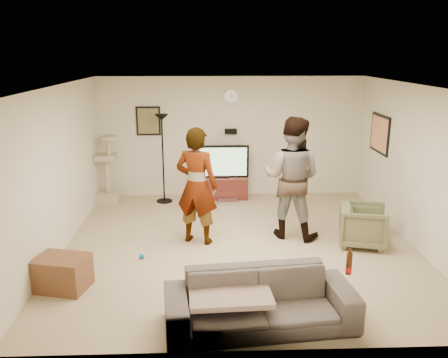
{
  "coord_description": "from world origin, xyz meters",
  "views": [
    {
      "loc": [
        -0.52,
        -6.94,
        2.99
      ],
      "look_at": [
        -0.24,
        0.2,
        1.04
      ],
      "focal_mm": 37.62,
      "sensor_mm": 36.0,
      "label": 1
    }
  ],
  "objects_px": {
    "tv": "(221,161)",
    "armchair": "(363,226)",
    "person_right": "(291,178)",
    "beer_bottle": "(349,264)",
    "tv_stand": "(222,187)",
    "floor_lamp": "(163,159)",
    "side_table": "(62,273)",
    "cat_tree": "(107,169)",
    "sofa": "(260,301)",
    "person_left": "(197,186)"
  },
  "relations": [
    {
      "from": "tv",
      "to": "armchair",
      "type": "xyz_separation_m",
      "value": [
        2.16,
        -2.58,
        -0.46
      ]
    },
    {
      "from": "person_right",
      "to": "beer_bottle",
      "type": "xyz_separation_m",
      "value": [
        0.17,
        -2.65,
        -0.26
      ]
    },
    {
      "from": "armchair",
      "to": "tv_stand",
      "type": "bearing_deg",
      "value": 54.58
    },
    {
      "from": "floor_lamp",
      "to": "side_table",
      "type": "relative_size",
      "value": 2.74
    },
    {
      "from": "tv_stand",
      "to": "cat_tree",
      "type": "bearing_deg",
      "value": -175.44
    },
    {
      "from": "tv",
      "to": "sofa",
      "type": "xyz_separation_m",
      "value": [
        0.27,
        -4.79,
        -0.48
      ]
    },
    {
      "from": "floor_lamp",
      "to": "beer_bottle",
      "type": "height_order",
      "value": "floor_lamp"
    },
    {
      "from": "person_right",
      "to": "sofa",
      "type": "bearing_deg",
      "value": 97.44
    },
    {
      "from": "tv",
      "to": "floor_lamp",
      "type": "height_order",
      "value": "floor_lamp"
    },
    {
      "from": "sofa",
      "to": "person_right",
      "type": "bearing_deg",
      "value": 67.04
    },
    {
      "from": "cat_tree",
      "to": "armchair",
      "type": "height_order",
      "value": "cat_tree"
    },
    {
      "from": "person_left",
      "to": "beer_bottle",
      "type": "height_order",
      "value": "person_left"
    },
    {
      "from": "tv",
      "to": "side_table",
      "type": "xyz_separation_m",
      "value": [
        -2.2,
        -3.84,
        -0.57
      ]
    },
    {
      "from": "floor_lamp",
      "to": "person_right",
      "type": "relative_size",
      "value": 0.89
    },
    {
      "from": "side_table",
      "to": "cat_tree",
      "type": "bearing_deg",
      "value": 92.04
    },
    {
      "from": "floor_lamp",
      "to": "side_table",
      "type": "height_order",
      "value": "floor_lamp"
    },
    {
      "from": "person_right",
      "to": "beer_bottle",
      "type": "bearing_deg",
      "value": 117.95
    },
    {
      "from": "tv",
      "to": "floor_lamp",
      "type": "xyz_separation_m",
      "value": [
        -1.18,
        -0.22,
        0.11
      ]
    },
    {
      "from": "person_right",
      "to": "cat_tree",
      "type": "bearing_deg",
      "value": -5.73
    },
    {
      "from": "floor_lamp",
      "to": "cat_tree",
      "type": "distance_m",
      "value": 1.16
    },
    {
      "from": "beer_bottle",
      "to": "side_table",
      "type": "relative_size",
      "value": 0.38
    },
    {
      "from": "tv_stand",
      "to": "tv",
      "type": "height_order",
      "value": "tv"
    },
    {
      "from": "person_left",
      "to": "sofa",
      "type": "relative_size",
      "value": 0.89
    },
    {
      "from": "beer_bottle",
      "to": "side_table",
      "type": "distance_m",
      "value": 3.61
    },
    {
      "from": "tv",
      "to": "sofa",
      "type": "distance_m",
      "value": 4.82
    },
    {
      "from": "floor_lamp",
      "to": "armchair",
      "type": "height_order",
      "value": "floor_lamp"
    },
    {
      "from": "cat_tree",
      "to": "armchair",
      "type": "bearing_deg",
      "value": -28.11
    },
    {
      "from": "tv_stand",
      "to": "cat_tree",
      "type": "distance_m",
      "value": 2.38
    },
    {
      "from": "cat_tree",
      "to": "side_table",
      "type": "height_order",
      "value": "cat_tree"
    },
    {
      "from": "beer_bottle",
      "to": "cat_tree",
      "type": "bearing_deg",
      "value": 127.76
    },
    {
      "from": "person_right",
      "to": "person_left",
      "type": "bearing_deg",
      "value": 31.63
    },
    {
      "from": "tv_stand",
      "to": "sofa",
      "type": "distance_m",
      "value": 4.8
    },
    {
      "from": "cat_tree",
      "to": "person_right",
      "type": "bearing_deg",
      "value": -29.98
    },
    {
      "from": "person_left",
      "to": "side_table",
      "type": "distance_m",
      "value": 2.4
    },
    {
      "from": "floor_lamp",
      "to": "beer_bottle",
      "type": "bearing_deg",
      "value": -62.07
    },
    {
      "from": "sofa",
      "to": "beer_bottle",
      "type": "distance_m",
      "value": 1.06
    },
    {
      "from": "tv",
      "to": "armchair",
      "type": "distance_m",
      "value": 3.4
    },
    {
      "from": "cat_tree",
      "to": "person_left",
      "type": "bearing_deg",
      "value": -49.25
    },
    {
      "from": "armchair",
      "to": "floor_lamp",
      "type": "bearing_deg",
      "value": 69.47
    },
    {
      "from": "cat_tree",
      "to": "beer_bottle",
      "type": "height_order",
      "value": "cat_tree"
    },
    {
      "from": "person_right",
      "to": "sofa",
      "type": "distance_m",
      "value": 2.85
    },
    {
      "from": "side_table",
      "to": "armchair",
      "type": "bearing_deg",
      "value": 16.05
    },
    {
      "from": "person_left",
      "to": "person_right",
      "type": "xyz_separation_m",
      "value": [
        1.54,
        0.2,
        0.06
      ]
    },
    {
      "from": "cat_tree",
      "to": "person_left",
      "type": "height_order",
      "value": "person_left"
    },
    {
      "from": "person_left",
      "to": "beer_bottle",
      "type": "distance_m",
      "value": 2.99
    },
    {
      "from": "tv_stand",
      "to": "person_right",
      "type": "xyz_separation_m",
      "value": [
        1.07,
        -2.15,
        0.78
      ]
    },
    {
      "from": "tv_stand",
      "to": "floor_lamp",
      "type": "height_order",
      "value": "floor_lamp"
    },
    {
      "from": "cat_tree",
      "to": "side_table",
      "type": "relative_size",
      "value": 2.13
    },
    {
      "from": "tv_stand",
      "to": "sofa",
      "type": "bearing_deg",
      "value": -86.8
    },
    {
      "from": "sofa",
      "to": "floor_lamp",
      "type": "bearing_deg",
      "value": 101.47
    }
  ]
}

